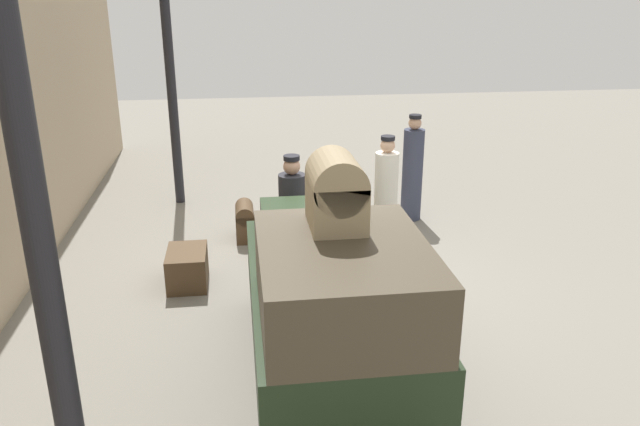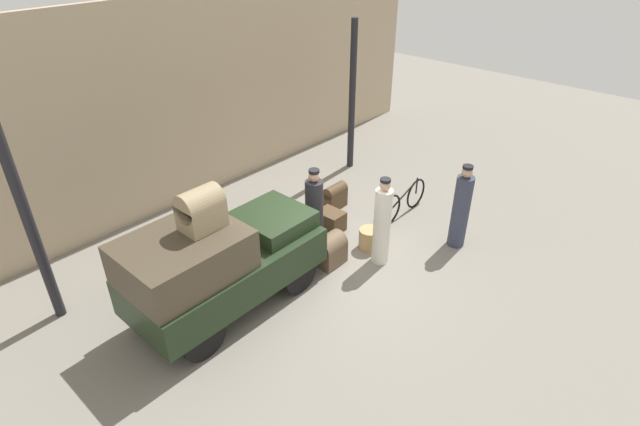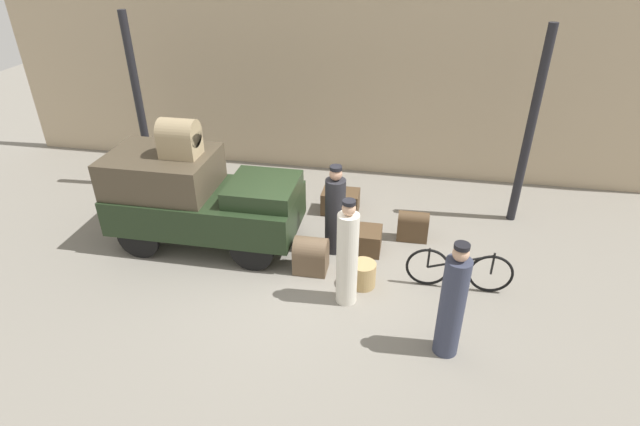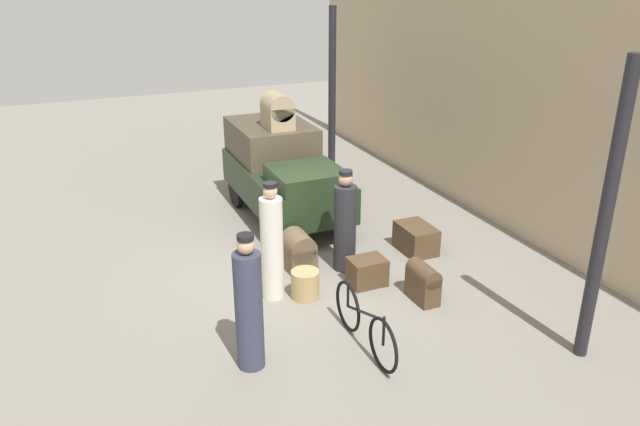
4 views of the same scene
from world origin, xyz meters
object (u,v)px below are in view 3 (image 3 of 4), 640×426
Objects in this scene: wicker_basket at (363,274)px; suitcase_tan_flat at (413,225)px; bicycle at (459,270)px; trunk_on_truck_roof at (179,138)px; porter_standing_middle at (347,257)px; trunk_large_brown at (340,202)px; porter_with_bicycle at (335,213)px; suitcase_small_leather at (311,255)px; trunk_umber_medium at (369,240)px; truck at (198,196)px; porter_lifting_near_truck at (452,305)px.

wicker_basket is 0.73× the size of suitcase_tan_flat.
bicycle is at bearing -60.64° from suitcase_tan_flat.
wicker_basket is 0.65× the size of trunk_on_truck_roof.
porter_standing_middle reaches higher than wicker_basket.
porter_with_bicycle is at bearing -85.66° from trunk_large_brown.
porter_with_bicycle is 2.24× the size of trunk_large_brown.
trunk_large_brown is (0.19, 2.09, -0.08)m from suitcase_small_leather.
porter_with_bicycle is at bearing 106.46° from porter_standing_middle.
porter_with_bicycle reaches higher than suitcase_tan_flat.
suitcase_small_leather is 1.15× the size of trunk_umber_medium.
suitcase_small_leather is (2.18, -0.53, -0.63)m from truck.
trunk_on_truck_roof reaches higher than trunk_large_brown.
trunk_on_truck_roof reaches higher than porter_with_bicycle.
porter_lifting_near_truck is 3.04× the size of suitcase_tan_flat.
porter_lifting_near_truck reaches higher than trunk_umber_medium.
trunk_on_truck_roof is (-2.66, -0.15, 1.28)m from porter_with_bicycle.
trunk_umber_medium is (0.92, 0.77, -0.10)m from suitcase_small_leather.
trunk_on_truck_roof is (-2.56, -1.56, 1.81)m from trunk_large_brown.
trunk_large_brown is 1.68m from suitcase_tan_flat.
trunk_on_truck_roof is (-4.80, 0.57, 1.69)m from bicycle.
suitcase_small_leather reaches higher than wicker_basket.
bicycle is 2.26× the size of trunk_large_brown.
porter_lifting_near_truck is at bearing -60.33° from trunk_umber_medium.
truck is 4.69m from bicycle.
suitcase_small_leather is 1.20m from trunk_umber_medium.
suitcase_small_leather is 2.10m from trunk_large_brown.
wicker_basket is 1.25m from porter_with_bicycle.
trunk_on_truck_roof reaches higher than suitcase_small_leather.
trunk_large_brown is 1.50m from trunk_umber_medium.
trunk_large_brown is (-0.73, 2.34, 0.02)m from wicker_basket.
trunk_large_brown is (-0.51, 2.77, -0.60)m from porter_standing_middle.
suitcase_tan_flat is 4.47m from trunk_on_truck_roof.
porter_with_bicycle is 0.84m from trunk_umber_medium.
trunk_on_truck_roof is at bearing -169.15° from suitcase_tan_flat.
wicker_basket is 1.03m from trunk_umber_medium.
truck is 4.83m from porter_lifting_near_truck.
wicker_basket is at bearing -15.60° from suitcase_small_leather.
suitcase_small_leather is at bearing 164.40° from wicker_basket.
bicycle is 3.94× the size of wicker_basket.
porter_lifting_near_truck reaches higher than truck.
bicycle reaches higher than trunk_large_brown.
suitcase_small_leather is 0.96× the size of trunk_on_truck_roof.
suitcase_small_leather is (-0.92, 0.26, 0.10)m from wicker_basket.
porter_lifting_near_truck is 2.37× the size of trunk_large_brown.
trunk_on_truck_roof is at bearing 167.45° from suitcase_small_leather.
wicker_basket is (-1.52, -0.21, -0.15)m from bicycle.
suitcase_tan_flat is (0.98, 1.98, -0.53)m from porter_standing_middle.
porter_standing_middle is 2.40× the size of trunk_large_brown.
wicker_basket is 3.84m from trunk_on_truck_roof.
porter_standing_middle is at bearing -44.17° from suitcase_small_leather.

